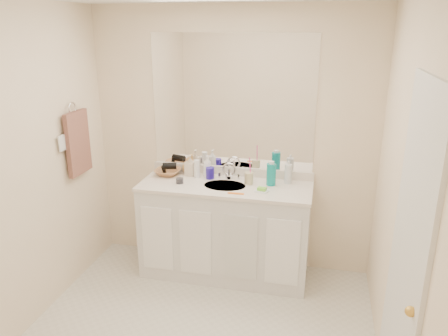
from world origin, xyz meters
The scene contains 29 objects.
wall_back centered at (0.00, 1.30, 1.20)m, with size 2.60×0.02×2.40m, color #FDE7C6.
wall_front centered at (0.00, -1.30, 1.20)m, with size 2.60×0.02×2.40m, color #FDE7C6.
wall_left centered at (-1.30, 0.00, 1.20)m, with size 0.02×2.60×2.40m, color #FDE7C6.
wall_right centered at (1.30, 0.00, 1.20)m, with size 0.02×2.60×2.40m, color #FDE7C6.
vanity_cabinet centered at (0.00, 1.02, 0.42)m, with size 1.50×0.55×0.85m, color silver.
countertop centered at (0.00, 1.02, 0.86)m, with size 1.52×0.57×0.03m, color white.
backsplash centered at (0.00, 1.29, 0.92)m, with size 1.52×0.03×0.08m, color silver.
sink_basin centered at (0.00, 1.00, 0.87)m, with size 0.37×0.37×0.02m, color #B7B2A0.
faucet centered at (0.00, 1.18, 0.94)m, with size 0.02×0.02×0.11m, color silver.
mirror centered at (0.00, 1.29, 1.56)m, with size 1.48×0.01×1.20m, color white.
blue_mug centered at (-0.17, 1.15, 0.93)m, with size 0.08×0.08×0.11m, color #241596.
tan_cup centered at (0.20, 1.09, 0.93)m, with size 0.08×0.08×0.10m, color beige.
toothbrush centered at (0.21, 1.09, 1.03)m, with size 0.01×0.01×0.19m, color #FF4396.
mouthwash_bottle centered at (0.39, 1.11, 0.98)m, with size 0.08×0.08×0.19m, color #0B8A8A.
clear_pump_bottle centered at (0.53, 1.19, 0.97)m, with size 0.06×0.06×0.17m, color silver.
soap_dish centered at (0.34, 0.93, 0.89)m, with size 0.10×0.08×0.01m, color white.
green_soap centered at (0.34, 0.93, 0.90)m, with size 0.07×0.05×0.03m, color #74D433.
orange_comb centered at (0.14, 0.83, 0.88)m, with size 0.14×0.03×0.01m, color orange.
dark_jar centered at (-0.40, 0.97, 0.90)m, with size 0.07×0.07×0.05m, color #313036.
extra_white_bottle centered at (-0.30, 1.15, 0.96)m, with size 0.05×0.05×0.17m, color white.
soap_bottle_white centered at (-0.21, 1.20, 0.98)m, with size 0.08×0.08×0.20m, color white.
soap_bottle_cream centered at (-0.38, 1.20, 0.98)m, with size 0.09×0.09×0.19m, color beige.
soap_bottle_yellow centered at (-0.40, 1.25, 0.96)m, with size 0.13×0.13×0.16m, color tan.
wicker_basket centered at (-0.58, 1.16, 0.91)m, with size 0.23×0.23×0.06m, color #A36C42.
hair_dryer centered at (-0.56, 1.16, 0.97)m, with size 0.06×0.06×0.13m, color black.
towel_ring centered at (-1.27, 0.77, 1.55)m, with size 0.11×0.11×0.01m, color silver.
hand_towel centered at (-1.25, 0.77, 1.25)m, with size 0.04×0.32×0.55m, color brown.
switch_plate centered at (-1.27, 0.57, 1.30)m, with size 0.01×0.09×0.13m, color white.
door centered at (1.29, -0.30, 1.00)m, with size 0.02×0.82×2.00m, color white.
Camera 1 is at (0.80, -2.49, 2.22)m, focal length 35.00 mm.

